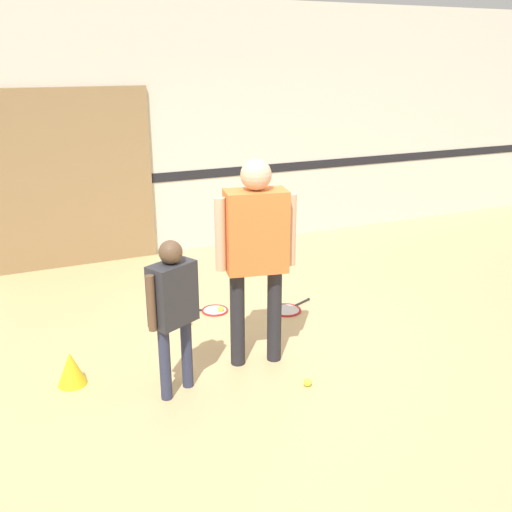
{
  "coord_description": "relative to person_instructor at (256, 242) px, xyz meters",
  "views": [
    {
      "loc": [
        -1.8,
        -3.93,
        2.5
      ],
      "look_at": [
        -0.02,
        0.07,
        0.97
      ],
      "focal_mm": 40.0,
      "sensor_mm": 36.0,
      "label": 1
    }
  ],
  "objects": [
    {
      "name": "tennis_ball_near_instructor",
      "position": [
        0.22,
        -0.54,
        -1.06
      ],
      "size": [
        0.07,
        0.07,
        0.07
      ],
      "primitive_type": "sphere",
      "color": "#CCE038",
      "rests_on": "ground_plane"
    },
    {
      "name": "training_cone",
      "position": [
        -1.51,
        0.27,
        -0.95
      ],
      "size": [
        0.23,
        0.23,
        0.28
      ],
      "color": "yellow",
      "rests_on": "ground_plane"
    },
    {
      "name": "person_student_left",
      "position": [
        -0.76,
        -0.19,
        -0.31
      ],
      "size": [
        0.43,
        0.33,
        1.26
      ],
      "rotation": [
        0.0,
        0.0,
        0.46
      ],
      "color": "#2D334C",
      "rests_on": "ground_plane"
    },
    {
      "name": "tennis_ball_by_spare_racket",
      "position": [
        0.07,
        1.07,
        -1.06
      ],
      "size": [
        0.07,
        0.07,
        0.07
      ],
      "primitive_type": "sphere",
      "color": "#CCE038",
      "rests_on": "ground_plane"
    },
    {
      "name": "wall_back",
      "position": [
        0.02,
        3.21,
        0.51
      ],
      "size": [
        16.0,
        0.07,
        3.2
      ],
      "color": "silver",
      "rests_on": "ground_plane"
    },
    {
      "name": "ground_plane",
      "position": [
        0.02,
        -0.07,
        -1.09
      ],
      "size": [
        16.0,
        16.0,
        0.0
      ],
      "primitive_type": "plane",
      "color": "tan"
    },
    {
      "name": "person_instructor",
      "position": [
        0.0,
        0.0,
        0.0
      ],
      "size": [
        0.66,
        0.36,
        1.76
      ],
      "rotation": [
        0.0,
        0.0,
        -0.19
      ],
      "color": "#232328",
      "rests_on": "ground_plane"
    },
    {
      "name": "tennis_ball_stray_left",
      "position": [
        -0.32,
        0.91,
        -1.06
      ],
      "size": [
        0.07,
        0.07,
        0.07
      ],
      "primitive_type": "sphere",
      "color": "#CCE038",
      "rests_on": "ground_plane"
    },
    {
      "name": "racket_second_spare",
      "position": [
        0.73,
        0.83,
        -1.08
      ],
      "size": [
        0.57,
        0.41,
        0.03
      ],
      "rotation": [
        0.0,
        0.0,
        0.4
      ],
      "color": "red",
      "rests_on": "ground_plane"
    },
    {
      "name": "racket_spare_on_floor",
      "position": [
        0.01,
        1.12,
        -1.08
      ],
      "size": [
        0.53,
        0.37,
        0.03
      ],
      "rotation": [
        0.0,
        0.0,
        2.69
      ],
      "color": "red",
      "rests_on": "ground_plane"
    },
    {
      "name": "wall_panel",
      "position": [
        -1.09,
        3.15,
        -0.0
      ],
      "size": [
        2.05,
        0.05,
        2.18
      ],
      "color": "#93754C",
      "rests_on": "ground_plane"
    }
  ]
}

